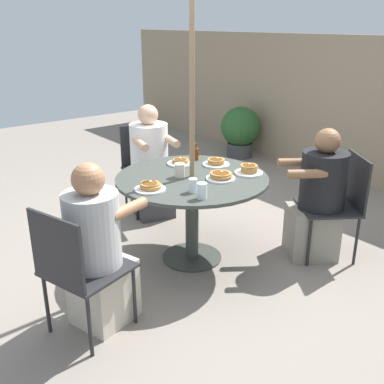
{
  "coord_description": "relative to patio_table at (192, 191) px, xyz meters",
  "views": [
    {
      "loc": [
        2.61,
        -2.07,
        1.86
      ],
      "look_at": [
        0.0,
        0.0,
        0.59
      ],
      "focal_mm": 42.0,
      "sensor_mm": 36.0,
      "label": 1
    }
  ],
  "objects": [
    {
      "name": "back_fence",
      "position": [
        0.0,
        2.77,
        0.26
      ],
      "size": [
        10.0,
        0.06,
        1.72
      ],
      "primitive_type": "cube",
      "color": "gray",
      "rests_on": "ground"
    },
    {
      "name": "ground_plane",
      "position": [
        0.0,
        0.0,
        -0.6
      ],
      "size": [
        12.0,
        12.0,
        0.0
      ],
      "primitive_type": "plane",
      "color": "gray"
    },
    {
      "name": "pancake_plate_e",
      "position": [
        0.19,
        0.13,
        0.15
      ],
      "size": [
        0.23,
        0.23,
        0.07
      ],
      "color": "white",
      "rests_on": "patio_table"
    },
    {
      "name": "pancake_plate_a",
      "position": [
        0.05,
        -0.42,
        0.15
      ],
      "size": [
        0.23,
        0.23,
        0.07
      ],
      "color": "white",
      "rests_on": "patio_table"
    },
    {
      "name": "umbrella_pole",
      "position": [
        0.0,
        0.0,
        0.59
      ],
      "size": [
        0.04,
        0.04,
        2.37
      ],
      "primitive_type": "cylinder",
      "color": "#846B4C",
      "rests_on": "ground"
    },
    {
      "name": "diner_north",
      "position": [
        -1.0,
        0.26,
        -0.09
      ],
      "size": [
        0.59,
        0.48,
        1.12
      ],
      "rotation": [
        0.0,
        0.0,
        -1.83
      ],
      "color": "#3D3D42",
      "rests_on": "ground"
    },
    {
      "name": "patio_table",
      "position": [
        0.0,
        0.0,
        0.0
      ],
      "size": [
        1.2,
        1.2,
        0.72
      ],
      "color": "#383D38",
      "rests_on": "ground"
    },
    {
      "name": "diner_east",
      "position": [
        0.29,
        -0.99,
        -0.1
      ],
      "size": [
        0.45,
        0.53,
        1.1
      ],
      "rotation": [
        0.0,
        0.0,
        0.29
      ],
      "color": "beige",
      "rests_on": "ground"
    },
    {
      "name": "diner_south",
      "position": [
        0.59,
        0.84,
        -0.11
      ],
      "size": [
        0.57,
        0.6,
        1.09
      ],
      "rotation": [
        0.0,
        0.0,
        -3.75
      ],
      "color": "gray",
      "rests_on": "ground"
    },
    {
      "name": "drinking_glass_a",
      "position": [
        0.27,
        -0.21,
        0.18
      ],
      "size": [
        0.06,
        0.06,
        0.1
      ],
      "primitive_type": "cylinder",
      "color": "silver",
      "rests_on": "patio_table"
    },
    {
      "name": "patio_chair_north",
      "position": [
        -1.17,
        0.31,
        -0.1
      ],
      "size": [
        0.55,
        0.55,
        0.87
      ],
      "rotation": [
        0.0,
        0.0,
        -1.83
      ],
      "color": "#232326",
      "rests_on": "ground"
    },
    {
      "name": "patio_chair_east",
      "position": [
        0.34,
        -1.16,
        -0.1
      ],
      "size": [
        0.56,
        0.56,
        0.87
      ],
      "rotation": [
        0.0,
        0.0,
        0.29
      ],
      "color": "#232326",
      "rests_on": "ground"
    },
    {
      "name": "pancake_plate_d",
      "position": [
        0.23,
        0.4,
        0.15
      ],
      "size": [
        0.23,
        0.23,
        0.08
      ],
      "color": "white",
      "rests_on": "patio_table"
    },
    {
      "name": "pancake_plate_b",
      "position": [
        -0.32,
        0.13,
        0.14
      ],
      "size": [
        0.23,
        0.23,
        0.06
      ],
      "color": "white",
      "rests_on": "patio_table"
    },
    {
      "name": "potted_shrub",
      "position": [
        -1.93,
        2.42,
        -0.2
      ],
      "size": [
        0.56,
        0.56,
        0.73
      ],
      "color": "#3D3D3F",
      "rests_on": "ground"
    },
    {
      "name": "drinking_glass_b",
      "position": [
        0.41,
        -0.24,
        0.18
      ],
      "size": [
        0.07,
        0.07,
        0.11
      ],
      "primitive_type": "cylinder",
      "color": "silver",
      "rests_on": "patio_table"
    },
    {
      "name": "pancake_plate_c",
      "position": [
        -0.11,
        0.34,
        0.15
      ],
      "size": [
        0.23,
        0.23,
        0.07
      ],
      "color": "white",
      "rests_on": "patio_table"
    },
    {
      "name": "coffee_cup",
      "position": [
        -0.06,
        -0.08,
        0.18
      ],
      "size": [
        0.08,
        0.08,
        0.11
      ],
      "color": "beige",
      "rests_on": "patio_table"
    },
    {
      "name": "patio_chair_south",
      "position": [
        0.69,
        0.99,
        -0.1
      ],
      "size": [
        0.63,
        0.63,
        0.87
      ],
      "rotation": [
        0.0,
        0.0,
        -3.75
      ],
      "color": "#232326",
      "rests_on": "ground"
    },
    {
      "name": "syrup_bottle",
      "position": [
        -0.34,
        0.3,
        0.18
      ],
      "size": [
        0.08,
        0.06,
        0.15
      ],
      "color": "#602D0F",
      "rests_on": "patio_table"
    }
  ]
}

